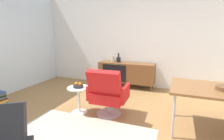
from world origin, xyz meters
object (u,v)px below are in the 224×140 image
Objects in this scene: vase_sculptural_dark at (119,59)px; side_table_round at (79,97)px; fruit_bowl at (78,86)px; lounge_chair_red at (108,92)px; vase_cobalt at (113,58)px; sideboard at (126,72)px.

vase_sculptural_dark is 0.50× the size of side_table_round.
side_table_round is at bearing -84.90° from fruit_bowl.
fruit_bowl is (-0.59, -0.07, 0.09)m from lounge_chair_red.
vase_cobalt is at bearing 90.10° from fruit_bowl.
sideboard is 6.13× the size of vase_sculptural_dark.
lounge_chair_red is (0.59, -1.85, -0.35)m from vase_cobalt.
side_table_round is at bearing -89.90° from vase_cobalt.
vase_cobalt reaches higher than lounge_chair_red.
vase_sculptural_dark is 1.93m from lounge_chair_red.
vase_cobalt is at bearing 180.00° from vase_sculptural_dark.
vase_sculptural_dark is at bearing 179.55° from sideboard.
lounge_chair_red is at bearing 6.80° from fruit_bowl.
lounge_chair_red is 0.61m from side_table_round.
lounge_chair_red is (0.42, -1.85, -0.34)m from vase_sculptural_dark.
vase_cobalt reaches higher than sideboard.
vase_cobalt is at bearing 179.74° from sideboard.
lounge_chair_red is at bearing 6.82° from side_table_round.
vase_sculptural_dark is (-0.24, 0.00, 0.36)m from sideboard.
side_table_round is 2.60× the size of fruit_bowl.
lounge_chair_red is 0.60m from fruit_bowl.
fruit_bowl is at bearing -173.20° from lounge_chair_red.
sideboard is at bearing 77.85° from fruit_bowl.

